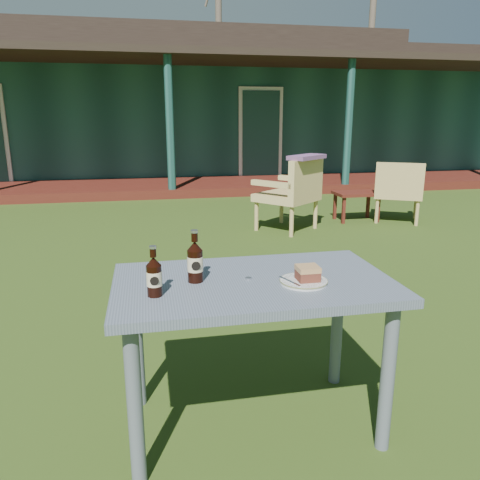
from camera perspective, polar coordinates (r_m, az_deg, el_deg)
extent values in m
plane|color=#334916|center=(3.77, -3.91, -7.10)|extent=(80.00, 80.00, 0.00)
cube|color=#1A433D|center=(12.97, -9.68, 14.19)|extent=(15.00, 6.00, 2.60)
cube|color=black|center=(13.04, -9.97, 20.57)|extent=(15.80, 6.80, 0.30)
cube|color=black|center=(13.09, -10.06, 22.31)|extent=(12.00, 3.50, 0.60)
cube|color=#4D1B12|center=(9.17, -8.52, 6.39)|extent=(15.00, 1.80, 0.16)
cube|color=black|center=(9.14, -9.13, 21.25)|extent=(15.40, 2.00, 0.12)
cylinder|color=#1A433D|center=(8.28, -8.53, 13.45)|extent=(0.14, 0.14, 2.45)
cylinder|color=#1A433D|center=(9.05, 13.08, 13.34)|extent=(0.14, 0.14, 2.45)
cube|color=white|center=(10.25, 2.51, 12.58)|extent=(0.95, 0.06, 2.00)
cube|color=#193D38|center=(10.22, 2.55, 12.57)|extent=(0.80, 0.04, 1.85)
cylinder|color=brown|center=(22.48, -2.60, 23.40)|extent=(0.28, 0.28, 9.50)
cylinder|color=brown|center=(23.11, 15.82, 24.55)|extent=(0.28, 0.28, 11.00)
cube|color=slate|center=(2.04, 1.66, -5.38)|extent=(1.20, 0.70, 0.04)
cylinder|color=slate|center=(1.92, -12.68, -19.24)|extent=(0.06, 0.06, 0.68)
cylinder|color=slate|center=(2.14, 17.53, -15.73)|extent=(0.06, 0.06, 0.68)
cylinder|color=slate|center=(2.39, -12.46, -12.02)|extent=(0.06, 0.06, 0.68)
cylinder|color=slate|center=(2.57, 11.75, -9.98)|extent=(0.06, 0.06, 0.68)
cylinder|color=silver|center=(2.01, 7.76, -5.04)|extent=(0.20, 0.20, 0.01)
cylinder|color=olive|center=(2.01, 7.76, -4.90)|extent=(0.20, 0.20, 0.00)
cube|color=#5F2B1E|center=(2.00, 8.24, -4.30)|extent=(0.09, 0.08, 0.04)
cube|color=tan|center=(1.99, 8.27, -3.46)|extent=(0.09, 0.09, 0.02)
cube|color=silver|center=(1.98, 6.07, -5.03)|extent=(0.06, 0.14, 0.00)
cylinder|color=black|center=(2.00, -5.48, -3.17)|extent=(0.07, 0.07, 0.14)
cone|color=black|center=(1.97, -5.54, -0.72)|extent=(0.07, 0.07, 0.04)
cylinder|color=black|center=(1.96, -5.57, 0.36)|extent=(0.03, 0.03, 0.04)
cylinder|color=silver|center=(1.96, -5.59, 1.05)|extent=(0.03, 0.03, 0.01)
cylinder|color=beige|center=(2.00, -5.48, -2.88)|extent=(0.07, 0.07, 0.06)
cylinder|color=black|center=(1.96, -5.38, -3.18)|extent=(0.04, 0.00, 0.04)
cylinder|color=black|center=(1.87, -10.40, -4.90)|extent=(0.06, 0.06, 0.13)
cone|color=black|center=(1.84, -10.51, -2.57)|extent=(0.06, 0.06, 0.03)
cylinder|color=black|center=(1.83, -10.56, -1.53)|extent=(0.03, 0.03, 0.03)
cylinder|color=silver|center=(1.83, -10.60, -0.87)|extent=(0.03, 0.03, 0.01)
cylinder|color=beige|center=(1.86, -10.41, -4.63)|extent=(0.06, 0.06, 0.06)
cylinder|color=black|center=(1.84, -10.39, -4.94)|extent=(0.03, 0.00, 0.03)
cylinder|color=silver|center=(2.04, 1.03, -4.70)|extent=(0.03, 0.03, 0.01)
cube|color=tan|center=(5.95, 5.71, 5.25)|extent=(0.92, 0.91, 0.09)
cube|color=tan|center=(5.77, 8.06, 7.56)|extent=(0.57, 0.50, 0.44)
cube|color=tan|center=(6.19, 7.12, 7.38)|extent=(0.43, 0.50, 0.06)
cube|color=tan|center=(5.69, 3.92, 6.82)|extent=(0.43, 0.50, 0.06)
cylinder|color=tan|center=(6.37, 5.08, 3.76)|extent=(0.05, 0.05, 0.37)
cylinder|color=tan|center=(5.92, 2.02, 2.95)|extent=(0.05, 0.05, 0.37)
cylinder|color=tan|center=(6.10, 9.18, 3.13)|extent=(0.05, 0.05, 0.37)
cylinder|color=tan|center=(5.62, 6.30, 2.24)|extent=(0.05, 0.05, 0.37)
cube|color=tan|center=(6.78, 18.70, 5.37)|extent=(0.81, 0.79, 0.09)
cube|color=tan|center=(6.51, 18.88, 7.13)|extent=(0.57, 0.36, 0.40)
cube|color=tan|center=(6.79, 21.11, 6.66)|extent=(0.32, 0.50, 0.06)
cube|color=tan|center=(6.78, 16.53, 7.03)|extent=(0.32, 0.50, 0.06)
cylinder|color=tan|center=(7.06, 20.62, 3.81)|extent=(0.05, 0.05, 0.34)
cylinder|color=tan|center=(7.05, 16.47, 4.14)|extent=(0.05, 0.05, 0.34)
cylinder|color=tan|center=(6.60, 20.78, 3.07)|extent=(0.05, 0.05, 0.34)
cylinder|color=tan|center=(6.59, 16.33, 3.42)|extent=(0.05, 0.05, 0.34)
cube|color=#6F4672|center=(5.75, 8.15, 9.98)|extent=(0.57, 0.53, 0.05)
cube|color=#4D1B12|center=(6.64, 14.08, 5.53)|extent=(0.60, 0.40, 0.04)
cube|color=#4D1B12|center=(6.44, 12.51, 3.53)|extent=(0.04, 0.04, 0.36)
cube|color=#4D1B12|center=(6.65, 16.47, 3.63)|extent=(0.04, 0.04, 0.36)
cube|color=#4D1B12|center=(6.71, 11.50, 4.03)|extent=(0.04, 0.04, 0.36)
cube|color=#4D1B12|center=(6.92, 15.33, 4.12)|extent=(0.04, 0.04, 0.36)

